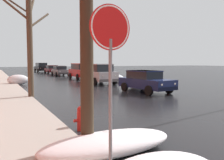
# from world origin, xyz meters

# --- Properties ---
(snow_bank_near_corner_left) EXTENTS (1.74, 0.91, 0.89)m
(snow_bank_near_corner_left) POSITION_xyz_m (-4.53, 19.15, 0.42)
(snow_bank_near_corner_left) COLOR white
(snow_bank_near_corner_left) RESTS_ON ground
(snow_bank_along_left_kerb) EXTENTS (2.63, 1.00, 0.69)m
(snow_bank_along_left_kerb) POSITION_xyz_m (3.85, 12.57, 0.34)
(snow_bank_along_left_kerb) COLOR white
(snow_bank_along_left_kerb) RESTS_ON ground
(snow_bank_mid_block_left) EXTENTS (3.04, 1.20, 0.47)m
(snow_bank_mid_block_left) POSITION_xyz_m (-4.26, 1.81, 0.23)
(snow_bank_mid_block_left) COLOR white
(snow_bank_mid_block_left) RESTS_ON ground
(snow_bank_near_corner_right) EXTENTS (1.72, 0.97, 0.82)m
(snow_bank_near_corner_right) POSITION_xyz_m (4.04, 17.00, 0.38)
(snow_bank_near_corner_right) COLOR white
(snow_bank_near_corner_right) RESTS_ON ground
(bare_tree_second_along_sidewalk) EXTENTS (3.02, 1.67, 7.05)m
(bare_tree_second_along_sidewalk) POSITION_xyz_m (-4.66, 10.51, 3.74)
(bare_tree_second_along_sidewalk) COLOR #4C3D2D
(bare_tree_second_along_sidewalk) RESTS_ON ground
(sedan_darkblue_approaching_near_lane) EXTENTS (2.13, 4.15, 1.42)m
(sedan_darkblue_approaching_near_lane) POSITION_xyz_m (2.46, 10.01, 0.75)
(sedan_darkblue_approaching_near_lane) COLOR navy
(sedan_darkblue_approaching_near_lane) RESTS_ON ground
(suv_silver_parked_kerbside_close) EXTENTS (2.02, 4.54, 1.82)m
(suv_silver_parked_kerbside_close) POSITION_xyz_m (2.12, 16.92, 0.99)
(suv_silver_parked_kerbside_close) COLOR #B7B7BC
(suv_silver_parked_kerbside_close) RESTS_ON ground
(suv_red_parked_kerbside_mid) EXTENTS (2.06, 4.62, 1.82)m
(suv_red_parked_kerbside_mid) POSITION_xyz_m (2.71, 23.11, 0.99)
(suv_red_parked_kerbside_mid) COLOR red
(suv_red_parked_kerbside_mid) RESTS_ON ground
(sedan_grey_parked_far_down_block) EXTENTS (1.90, 4.31, 1.42)m
(sedan_grey_parked_far_down_block) POSITION_xyz_m (2.26, 30.96, 0.75)
(sedan_grey_parked_far_down_block) COLOR slate
(sedan_grey_parked_far_down_block) RESTS_ON ground
(sedan_maroon_queued_behind_truck) EXTENTS (2.02, 4.00, 1.42)m
(sedan_maroon_queued_behind_truck) POSITION_xyz_m (2.53, 37.25, 0.75)
(sedan_maroon_queued_behind_truck) COLOR maroon
(sedan_maroon_queued_behind_truck) RESTS_ON ground
(suv_black_at_far_intersection) EXTENTS (2.20, 4.48, 1.82)m
(suv_black_at_far_intersection) POSITION_xyz_m (2.14, 44.69, 0.99)
(suv_black_at_far_intersection) COLOR black
(suv_black_at_far_intersection) RESTS_ON ground
(fire_hydrant) EXTENTS (0.42, 0.22, 0.71)m
(fire_hydrant) POSITION_xyz_m (-4.20, 3.73, 0.36)
(fire_hydrant) COLOR #B21E19
(fire_hydrant) RESTS_ON ground
(stop_sign_at_corner) EXTENTS (0.76, 0.08, 2.93)m
(stop_sign_at_corner) POSITION_xyz_m (-4.67, 0.90, 2.27)
(stop_sign_at_corner) COLOR slate
(stop_sign_at_corner) RESTS_ON ground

